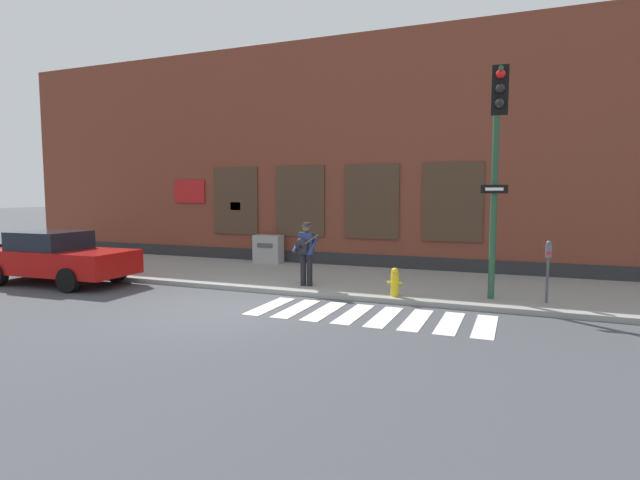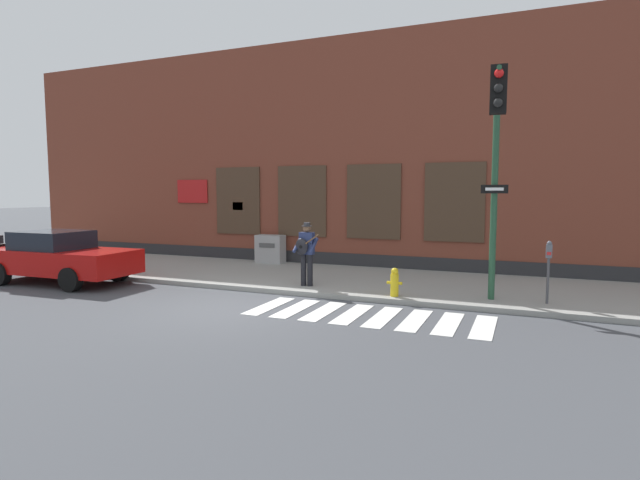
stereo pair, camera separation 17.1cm
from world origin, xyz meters
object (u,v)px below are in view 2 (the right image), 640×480
at_px(traffic_light, 496,153).
at_px(utility_box, 270,249).
at_px(fire_hydrant, 395,282).
at_px(parking_meter, 549,263).
at_px(red_car, 59,257).
at_px(busker, 306,250).

distance_m(traffic_light, utility_box, 9.53).
relative_size(traffic_light, fire_hydrant, 6.93).
bearing_deg(parking_meter, fire_hydrant, -171.11).
height_order(red_car, utility_box, red_car).
bearing_deg(fire_hydrant, busker, 171.07).
relative_size(traffic_light, utility_box, 4.73).
bearing_deg(busker, parking_meter, 1.29).
height_order(busker, traffic_light, traffic_light).
bearing_deg(traffic_light, utility_box, 150.16).
height_order(traffic_light, utility_box, traffic_light).
bearing_deg(utility_box, traffic_light, -29.84).
bearing_deg(utility_box, parking_meter, -21.37).
bearing_deg(parking_meter, utility_box, 158.63).
bearing_deg(busker, traffic_light, -10.11).
bearing_deg(traffic_light, busker, 169.89).
height_order(parking_meter, fire_hydrant, parking_meter).
bearing_deg(parking_meter, traffic_light, -139.04).
relative_size(red_car, utility_box, 4.54).
height_order(busker, utility_box, busker).
height_order(red_car, traffic_light, traffic_light).
xyz_separation_m(parking_meter, fire_hydrant, (-3.41, -0.53, -0.60)).
relative_size(traffic_light, parking_meter, 3.38).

